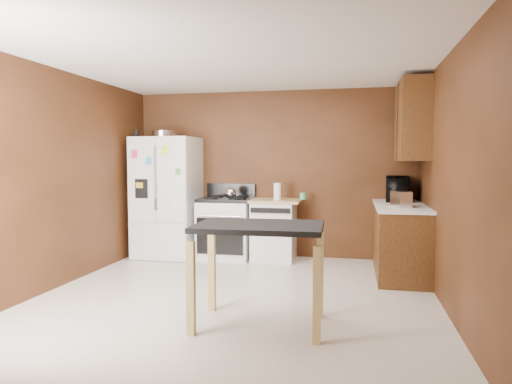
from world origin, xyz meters
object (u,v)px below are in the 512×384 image
(paper_towel, at_px, (277,192))
(island, at_px, (259,241))
(roasting_pan, at_px, (164,134))
(microwave, at_px, (398,190))
(pen_cup, at_px, (136,134))
(green_canister, at_px, (303,196))
(gas_range, at_px, (226,227))
(dishwasher, at_px, (274,229))
(toaster, at_px, (401,199))
(kettle, at_px, (231,193))
(refrigerator, at_px, (167,197))

(paper_towel, relative_size, island, 0.22)
(roasting_pan, height_order, microwave, roasting_pan)
(pen_cup, bearing_deg, green_canister, 5.91)
(gas_range, distance_m, dishwasher, 0.72)
(roasting_pan, distance_m, microwave, 3.45)
(roasting_pan, relative_size, toaster, 1.47)
(paper_towel, bearing_deg, dishwasher, 123.87)
(pen_cup, bearing_deg, kettle, 1.79)
(toaster, bearing_deg, paper_towel, 134.36)
(gas_range, relative_size, dishwasher, 1.24)
(roasting_pan, height_order, toaster, roasting_pan)
(microwave, height_order, gas_range, microwave)
(island, bearing_deg, kettle, 110.73)
(island, bearing_deg, paper_towel, 95.96)
(green_canister, bearing_deg, microwave, -2.65)
(paper_towel, xyz_separation_m, toaster, (1.63, -0.74, -0.02))
(roasting_pan, bearing_deg, island, -52.06)
(paper_towel, bearing_deg, island, -84.04)
(kettle, height_order, island, kettle)
(green_canister, height_order, microwave, microwave)
(kettle, relative_size, paper_towel, 0.69)
(green_canister, relative_size, island, 0.09)
(roasting_pan, xyz_separation_m, island, (1.97, -2.53, -1.09))
(toaster, bearing_deg, pen_cup, 149.25)
(toaster, height_order, microwave, microwave)
(dishwasher, bearing_deg, roasting_pan, -175.57)
(pen_cup, relative_size, green_canister, 1.12)
(dishwasher, bearing_deg, gas_range, -178.06)
(toaster, xyz_separation_m, microwave, (0.03, 0.82, 0.06))
(roasting_pan, bearing_deg, gas_range, 6.37)
(pen_cup, height_order, dishwasher, pen_cup)
(microwave, distance_m, island, 3.00)
(pen_cup, relative_size, microwave, 0.20)
(refrigerator, bearing_deg, pen_cup, -163.74)
(kettle, distance_m, paper_towel, 0.68)
(kettle, xyz_separation_m, refrigerator, (-1.02, 0.08, -0.08))
(green_canister, distance_m, dishwasher, 0.64)
(refrigerator, bearing_deg, island, -52.64)
(green_canister, bearing_deg, roasting_pan, -175.15)
(roasting_pan, distance_m, green_canister, 2.25)
(dishwasher, height_order, island, island)
(kettle, relative_size, green_canister, 1.69)
(paper_towel, bearing_deg, toaster, -24.36)
(pen_cup, relative_size, gas_range, 0.10)
(microwave, height_order, refrigerator, refrigerator)
(dishwasher, bearing_deg, green_canister, 6.50)
(pen_cup, height_order, green_canister, pen_cup)
(kettle, distance_m, gas_range, 0.55)
(refrigerator, bearing_deg, gas_range, 3.81)
(pen_cup, distance_m, gas_range, 1.94)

